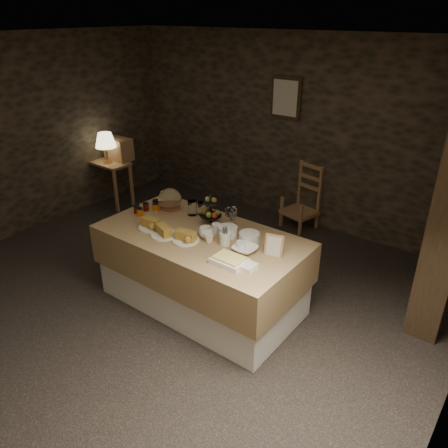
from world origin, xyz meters
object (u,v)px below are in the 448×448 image
Objects in this scene: buffet_table at (202,264)px; console_table at (110,170)px; fruit_stand at (211,212)px; chair at (302,199)px; table_lamp at (105,140)px; wine_rack at (119,149)px.

buffet_table reaches higher than console_table.
fruit_stand reaches higher than console_table.
console_table is 0.98× the size of chair.
fruit_stand is at bearing 107.17° from buffet_table.
table_lamp reaches higher than wine_rack.
wine_rack reaches higher than buffet_table.
buffet_table is 3.07m from table_lamp.
fruit_stand is (2.72, -0.86, -0.11)m from table_lamp.
buffet_table is at bearing -21.70° from table_lamp.
wine_rack is (0.00, 0.23, -0.19)m from table_lamp.
console_table is 0.49m from table_lamp.
buffet_table is 4.96× the size of wine_rack.
buffet_table is 4.40× the size of table_lamp.
wine_rack is at bearing 154.36° from buffet_table.
wine_rack is (0.05, 0.18, 0.30)m from console_table.
fruit_stand is at bearing -21.76° from wine_rack.
chair is 2.12m from fruit_stand.
wine_rack reaches higher than chair.
fruit_stand is (2.72, -1.09, 0.08)m from wine_rack.
console_table is at bearing 161.88° from fruit_stand.
console_table is 3.02m from chair.
chair is at bearing 91.63° from buffet_table.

